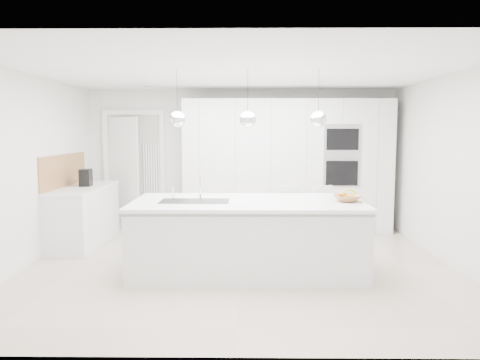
{
  "coord_description": "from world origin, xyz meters",
  "views": [
    {
      "loc": [
        0.07,
        -5.98,
        1.76
      ],
      "look_at": [
        0.0,
        0.3,
        1.1
      ],
      "focal_mm": 35.0,
      "sensor_mm": 36.0,
      "label": 1
    }
  ],
  "objects_px": {
    "island_base": "(248,239)",
    "bar_stool_right": "(324,221)",
    "espresso_machine": "(86,178)",
    "fruit_bowl": "(347,198)",
    "bar_stool_left": "(289,221)"
  },
  "relations": [
    {
      "from": "island_base",
      "to": "bar_stool_right",
      "type": "relative_size",
      "value": 2.91
    },
    {
      "from": "island_base",
      "to": "espresso_machine",
      "type": "height_order",
      "value": "espresso_machine"
    },
    {
      "from": "fruit_bowl",
      "to": "espresso_machine",
      "type": "bearing_deg",
      "value": 157.18
    },
    {
      "from": "island_base",
      "to": "fruit_bowl",
      "type": "xyz_separation_m",
      "value": [
        1.22,
        -0.0,
        0.51
      ]
    },
    {
      "from": "island_base",
      "to": "fruit_bowl",
      "type": "bearing_deg",
      "value": -0.09
    },
    {
      "from": "island_base",
      "to": "bar_stool_left",
      "type": "height_order",
      "value": "bar_stool_left"
    },
    {
      "from": "bar_stool_left",
      "to": "bar_stool_right",
      "type": "distance_m",
      "value": 0.51
    },
    {
      "from": "fruit_bowl",
      "to": "bar_stool_right",
      "type": "bearing_deg",
      "value": 97.6
    },
    {
      "from": "bar_stool_right",
      "to": "espresso_machine",
      "type": "bearing_deg",
      "value": 149.02
    },
    {
      "from": "island_base",
      "to": "bar_stool_left",
      "type": "relative_size",
      "value": 2.87
    },
    {
      "from": "espresso_machine",
      "to": "bar_stool_left",
      "type": "bearing_deg",
      "value": -18.23
    },
    {
      "from": "fruit_bowl",
      "to": "bar_stool_right",
      "type": "height_order",
      "value": "fruit_bowl"
    },
    {
      "from": "espresso_machine",
      "to": "bar_stool_right",
      "type": "relative_size",
      "value": 0.28
    },
    {
      "from": "fruit_bowl",
      "to": "espresso_machine",
      "type": "xyz_separation_m",
      "value": [
        -3.75,
        1.58,
        0.09
      ]
    },
    {
      "from": "fruit_bowl",
      "to": "bar_stool_right",
      "type": "distance_m",
      "value": 1.05
    }
  ]
}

